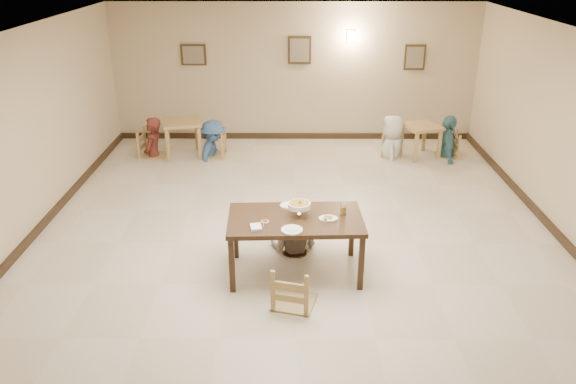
{
  "coord_description": "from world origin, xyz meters",
  "views": [
    {
      "loc": [
        -0.07,
        -7.35,
        4.06
      ],
      "look_at": [
        -0.11,
        -0.35,
        0.99
      ],
      "focal_mm": 35.0,
      "sensor_mm": 36.0,
      "label": 1
    }
  ],
  "objects_px": {
    "bg_table_right": "(421,131)",
    "bg_chair_ll": "(152,132)",
    "chair_far": "(295,219)",
    "bg_diner_d": "(451,116)",
    "drink_glass": "(343,210)",
    "main_table": "(295,223)",
    "main_diner": "(294,200)",
    "bg_chair_rl": "(393,136)",
    "bg_diner_b": "(212,120)",
    "chair_near": "(294,266)",
    "curry_warmer": "(299,205)",
    "bg_chair_lr": "(212,132)",
    "bg_table_left": "(182,127)",
    "bg_chair_rr": "(448,134)",
    "bg_diner_c": "(394,116)",
    "bg_diner_a": "(150,118)"
  },
  "relations": [
    {
      "from": "bg_chair_ll",
      "to": "bg_chair_rr",
      "type": "bearing_deg",
      "value": -85.43
    },
    {
      "from": "main_table",
      "to": "main_diner",
      "type": "bearing_deg",
      "value": 89.39
    },
    {
      "from": "bg_diner_a",
      "to": "bg_diner_c",
      "type": "bearing_deg",
      "value": 97.78
    },
    {
      "from": "bg_chair_rl",
      "to": "bg_diner_b",
      "type": "height_order",
      "value": "bg_diner_b"
    },
    {
      "from": "main_table",
      "to": "bg_diner_b",
      "type": "xyz_separation_m",
      "value": [
        -1.7,
        4.57,
        0.04
      ]
    },
    {
      "from": "curry_warmer",
      "to": "bg_diner_b",
      "type": "distance_m",
      "value": 4.85
    },
    {
      "from": "curry_warmer",
      "to": "bg_diner_b",
      "type": "height_order",
      "value": "bg_diner_b"
    },
    {
      "from": "bg_table_right",
      "to": "bg_chair_ll",
      "type": "xyz_separation_m",
      "value": [
        -5.58,
        -0.04,
        -0.01
      ]
    },
    {
      "from": "curry_warmer",
      "to": "bg_chair_lr",
      "type": "distance_m",
      "value": 4.87
    },
    {
      "from": "chair_far",
      "to": "drink_glass",
      "type": "bearing_deg",
      "value": -45.63
    },
    {
      "from": "chair_near",
      "to": "bg_chair_rl",
      "type": "relative_size",
      "value": 1.2
    },
    {
      "from": "main_diner",
      "to": "bg_table_left",
      "type": "relative_size",
      "value": 1.7
    },
    {
      "from": "bg_chair_rr",
      "to": "bg_diner_c",
      "type": "xyz_separation_m",
      "value": [
        -1.14,
        0.05,
        0.38
      ]
    },
    {
      "from": "chair_far",
      "to": "main_table",
      "type": "bearing_deg",
      "value": -90.27
    },
    {
      "from": "chair_far",
      "to": "bg_diner_d",
      "type": "bearing_deg",
      "value": 50.59
    },
    {
      "from": "bg_chair_lr",
      "to": "bg_chair_rl",
      "type": "relative_size",
      "value": 1.22
    },
    {
      "from": "bg_table_left",
      "to": "main_diner",
      "type": "bearing_deg",
      "value": -59.84
    },
    {
      "from": "chair_near",
      "to": "bg_table_right",
      "type": "height_order",
      "value": "chair_near"
    },
    {
      "from": "bg_diner_b",
      "to": "main_diner",
      "type": "bearing_deg",
      "value": -145.54
    },
    {
      "from": "bg_chair_rr",
      "to": "bg_diner_d",
      "type": "distance_m",
      "value": 0.4
    },
    {
      "from": "bg_diner_a",
      "to": "bg_diner_c",
      "type": "distance_m",
      "value": 5.01
    },
    {
      "from": "bg_chair_ll",
      "to": "main_diner",
      "type": "bearing_deg",
      "value": -139.02
    },
    {
      "from": "bg_table_right",
      "to": "main_table",
      "type": "bearing_deg",
      "value": -119.81
    },
    {
      "from": "bg_chair_rr",
      "to": "bg_diner_b",
      "type": "relative_size",
      "value": 0.63
    },
    {
      "from": "drink_glass",
      "to": "bg_chair_rr",
      "type": "height_order",
      "value": "same"
    },
    {
      "from": "chair_far",
      "to": "bg_chair_lr",
      "type": "bearing_deg",
      "value": 113.99
    },
    {
      "from": "main_table",
      "to": "bg_chair_lr",
      "type": "relative_size",
      "value": 1.67
    },
    {
      "from": "bg_chair_rl",
      "to": "bg_diner_a",
      "type": "distance_m",
      "value": 5.03
    },
    {
      "from": "chair_near",
      "to": "curry_warmer",
      "type": "height_order",
      "value": "curry_warmer"
    },
    {
      "from": "bg_chair_ll",
      "to": "bg_chair_rl",
      "type": "xyz_separation_m",
      "value": [
        5.01,
        0.1,
        -0.1
      ]
    },
    {
      "from": "bg_table_left",
      "to": "bg_chair_rr",
      "type": "bearing_deg",
      "value": -0.08
    },
    {
      "from": "bg_diner_a",
      "to": "main_diner",
      "type": "bearing_deg",
      "value": 43.55
    },
    {
      "from": "bg_chair_rl",
      "to": "bg_table_right",
      "type": "bearing_deg",
      "value": -81.0
    },
    {
      "from": "bg_chair_rr",
      "to": "bg_diner_a",
      "type": "bearing_deg",
      "value": -83.53
    },
    {
      "from": "bg_chair_ll",
      "to": "bg_diner_d",
      "type": "xyz_separation_m",
      "value": [
        6.15,
        0.05,
        0.34
      ]
    },
    {
      "from": "bg_chair_rl",
      "to": "bg_diner_d",
      "type": "distance_m",
      "value": 1.23
    },
    {
      "from": "bg_table_left",
      "to": "bg_diner_a",
      "type": "relative_size",
      "value": 0.55
    },
    {
      "from": "bg_table_left",
      "to": "bg_chair_rr",
      "type": "relative_size",
      "value": 0.94
    },
    {
      "from": "curry_warmer",
      "to": "bg_chair_rr",
      "type": "distance_m",
      "value": 5.56
    },
    {
      "from": "main_table",
      "to": "bg_diner_c",
      "type": "bearing_deg",
      "value": 63.84
    },
    {
      "from": "chair_far",
      "to": "bg_table_right",
      "type": "relative_size",
      "value": 0.99
    },
    {
      "from": "chair_near",
      "to": "bg_chair_lr",
      "type": "xyz_separation_m",
      "value": [
        -1.68,
        5.29,
        0.01
      ]
    },
    {
      "from": "curry_warmer",
      "to": "bg_chair_lr",
      "type": "bearing_deg",
      "value": 111.09
    },
    {
      "from": "bg_table_right",
      "to": "bg_diner_a",
      "type": "relative_size",
      "value": 0.52
    },
    {
      "from": "bg_table_left",
      "to": "bg_chair_ll",
      "type": "relative_size",
      "value": 0.85
    },
    {
      "from": "bg_table_left",
      "to": "bg_table_right",
      "type": "distance_m",
      "value": 4.95
    },
    {
      "from": "bg_chair_ll",
      "to": "bg_diner_d",
      "type": "relative_size",
      "value": 0.62
    },
    {
      "from": "bg_chair_ll",
      "to": "bg_chair_rl",
      "type": "relative_size",
      "value": 1.24
    },
    {
      "from": "chair_far",
      "to": "curry_warmer",
      "type": "relative_size",
      "value": 2.63
    },
    {
      "from": "bg_table_right",
      "to": "bg_chair_lr",
      "type": "xyz_separation_m",
      "value": [
        -4.33,
        -0.02,
        -0.01
      ]
    }
  ]
}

